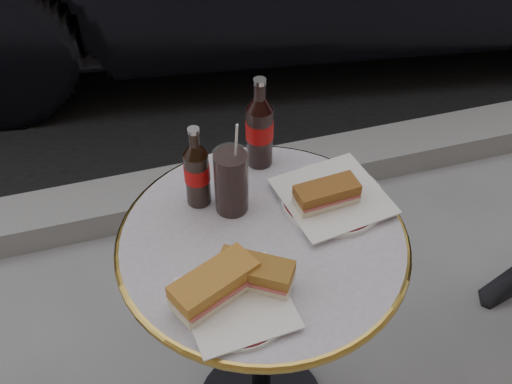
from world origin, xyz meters
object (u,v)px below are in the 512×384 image
object	(u,v)px
cola_bottle_left	(196,166)
plate_left	(237,305)
plate_right	(332,198)
cola_bottle_right	(260,122)
bistro_table	(262,337)
cola_glass	(231,181)

from	to	relation	value
cola_bottle_left	plate_left	bearing A→B (deg)	-89.00
plate_left	plate_right	xyz separation A→B (m)	(0.28, 0.22, 0.00)
plate_right	cola_bottle_right	distance (m)	0.24
bistro_table	plate_right	xyz separation A→B (m)	(0.18, 0.06, 0.37)
cola_bottle_left	cola_glass	bearing A→B (deg)	-32.73
cola_bottle_left	cola_bottle_right	size ratio (longest dim) A/B	0.87
bistro_table	plate_right	bearing A→B (deg)	19.46
plate_right	cola_bottle_right	world-z (taller)	cola_bottle_right
bistro_table	plate_left	xyz separation A→B (m)	(-0.10, -0.16, 0.37)
cola_bottle_right	cola_glass	size ratio (longest dim) A/B	1.49
bistro_table	cola_bottle_right	xyz separation A→B (m)	(0.06, 0.24, 0.48)
plate_left	cola_bottle_right	distance (m)	0.44
cola_bottle_right	cola_glass	xyz separation A→B (m)	(-0.10, -0.13, -0.04)
plate_left	cola_bottle_right	world-z (taller)	cola_bottle_right
bistro_table	cola_bottle_left	distance (m)	0.50
cola_glass	bistro_table	bearing A→B (deg)	-70.07
bistro_table	plate_right	distance (m)	0.42
plate_left	plate_right	world-z (taller)	plate_right
plate_left	cola_bottle_right	xyz separation A→B (m)	(0.16, 0.39, 0.11)
bistro_table	cola_bottle_right	distance (m)	0.54
cola_glass	plate_left	bearing A→B (deg)	-102.76
cola_bottle_left	bistro_table	bearing A→B (deg)	-55.10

